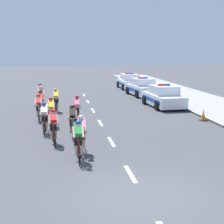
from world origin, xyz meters
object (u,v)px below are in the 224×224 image
object	(u,v)px
cyclist_lead	(78,139)
cyclist_ninth	(40,102)
cyclist_sixth	(51,111)
police_car_third	(129,82)
cyclist_fourth	(73,120)
cyclist_eighth	(39,107)
cyclist_seventh	(77,109)
cyclist_tenth	(56,99)
police_car_nearest	(163,97)
cyclist_fifth	(45,117)
cyclist_twelfth	(40,93)
traffic_cone_mid	(203,115)
cyclist_eleventh	(42,97)
cyclist_third	(53,126)
cyclist_second	(81,133)
police_car_second	(142,88)

from	to	relation	value
cyclist_lead	cyclist_ninth	size ratio (longest dim) A/B	1.00
cyclist_sixth	police_car_third	bearing A→B (deg)	65.96
cyclist_fourth	cyclist_eighth	size ratio (longest dim) A/B	1.00
cyclist_seventh	cyclist_tenth	size ratio (longest dim) A/B	1.00
cyclist_sixth	cyclist_fourth	bearing A→B (deg)	-69.33
cyclist_seventh	cyclist_eighth	world-z (taller)	same
cyclist_tenth	police_car_third	xyz separation A→B (m)	(7.26, 12.55, -0.11)
cyclist_tenth	police_car_nearest	world-z (taller)	police_car_nearest
cyclist_lead	cyclist_fifth	xyz separation A→B (m)	(-1.32, 4.43, 0.00)
cyclist_seventh	police_car_third	xyz separation A→B (m)	(6.16, 16.29, -0.11)
police_car_nearest	cyclist_tenth	bearing A→B (deg)	-173.32
cyclist_eighth	police_car_nearest	world-z (taller)	police_car_nearest
cyclist_twelfth	cyclist_seventh	bearing A→B (deg)	-72.73
police_car_nearest	traffic_cone_mid	size ratio (longest dim) A/B	7.03
cyclist_sixth	police_car_third	xyz separation A→B (m)	(7.50, 16.81, -0.11)
cyclist_ninth	cyclist_eleventh	world-z (taller)	same
cyclist_third	cyclist_tenth	size ratio (longest dim) A/B	1.00
cyclist_twelfth	cyclist_sixth	bearing A→B (deg)	-83.36
cyclist_tenth	police_car_nearest	xyz separation A→B (m)	(7.26, 0.85, -0.11)
cyclist_fifth	cyclist_tenth	distance (m)	5.89
cyclist_third	cyclist_seventh	bearing A→B (deg)	73.83
traffic_cone_mid	cyclist_second	bearing A→B (deg)	-143.78
police_car_nearest	cyclist_second	bearing A→B (deg)	-121.67
cyclist_lead	police_car_second	bearing A→B (deg)	69.46
cyclist_eighth	police_car_third	world-z (taller)	police_car_third
cyclist_seventh	cyclist_eighth	distance (m)	2.24
cyclist_twelfth	traffic_cone_mid	distance (m)	11.95
cyclist_sixth	police_car_second	size ratio (longest dim) A/B	0.38
cyclist_lead	cyclist_eleventh	bearing A→B (deg)	98.45
cyclist_lead	traffic_cone_mid	size ratio (longest dim) A/B	2.69
cyclist_fourth	cyclist_eleventh	size ratio (longest dim) A/B	1.00
cyclist_fourth	cyclist_ninth	xyz separation A→B (m)	(-1.68, 5.89, 0.00)
cyclist_lead	police_car_third	distance (m)	23.74
cyclist_lead	cyclist_seventh	xyz separation A→B (m)	(0.30, 6.55, 0.00)
cyclist_sixth	cyclist_tenth	world-z (taller)	same
cyclist_seventh	cyclist_eighth	size ratio (longest dim) A/B	1.00
cyclist_eighth	cyclist_ninth	world-z (taller)	same
cyclist_second	cyclist_tenth	xyz separation A→B (m)	(-0.98, 9.34, 0.00)
cyclist_fifth	cyclist_twelfth	world-z (taller)	same
police_car_third	cyclist_eleventh	bearing A→B (deg)	-126.86
cyclist_third	cyclist_sixth	world-z (taller)	same
cyclist_eighth	police_car_second	bearing A→B (deg)	49.95
cyclist_seventh	cyclist_twelfth	bearing A→B (deg)	107.27
police_car_third	cyclist_tenth	bearing A→B (deg)	-120.06
cyclist_twelfth	police_car_second	size ratio (longest dim) A/B	0.38
traffic_cone_mid	police_car_nearest	bearing A→B (deg)	99.19
cyclist_eleventh	traffic_cone_mid	distance (m)	10.70
cyclist_lead	cyclist_eighth	xyz separation A→B (m)	(-1.74, 7.49, 0.00)
police_car_second	cyclist_eleventh	bearing A→B (deg)	-146.88
cyclist_third	cyclist_ninth	bearing A→B (deg)	96.99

